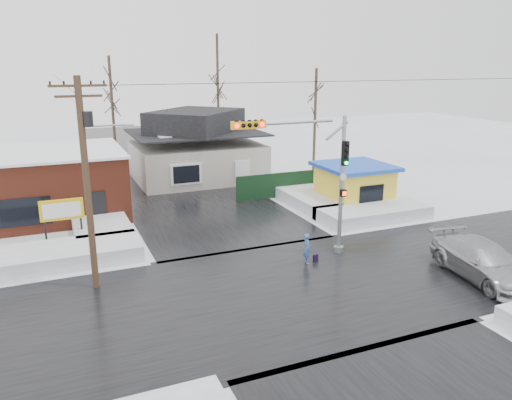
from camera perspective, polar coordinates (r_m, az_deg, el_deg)
name	(u,v)px	position (r m, az deg, el deg)	size (l,w,h in m)	color
ground	(296,288)	(22.08, 4.62, -10.03)	(120.00, 120.00, 0.00)	white
road_ns	(296,288)	(22.07, 4.62, -10.01)	(10.00, 120.00, 0.02)	black
road_ew	(296,288)	(22.07, 4.62, -10.01)	(120.00, 10.00, 0.02)	black
snowbank_nw	(67,254)	(26.25, -20.77, -5.83)	(7.00, 3.00, 0.80)	white
snowbank_ne	(373,213)	(32.00, 13.24, -1.43)	(7.00, 3.00, 0.80)	white
snowbank_nside_w	(99,221)	(31.07, -17.54, -2.26)	(3.00, 8.00, 0.80)	white
snowbank_nside_e	(307,197)	(35.02, 5.81, 0.37)	(3.00, 8.00, 0.80)	white
traffic_signal	(315,169)	(24.21, 6.76, 3.58)	(6.05, 0.68, 7.00)	gray
utility_pole	(88,173)	(21.61, -18.69, 2.97)	(3.15, 0.44, 9.00)	#382619
brick_building	(23,185)	(34.46, -25.06, 1.59)	(12.20, 8.20, 4.12)	maroon
marquee_sign	(62,211)	(28.15, -21.31, -1.20)	(2.20, 0.21, 2.55)	black
house	(196,148)	(41.77, -6.83, 5.93)	(10.40, 8.40, 5.76)	beige
kiosk	(354,185)	(34.36, 11.13, 1.70)	(4.60, 4.60, 2.88)	yellow
fence	(288,184)	(36.38, 3.64, 1.81)	(8.00, 0.12, 1.80)	black
tree_far_left	(110,81)	(43.96, -16.30, 12.90)	(3.00, 3.00, 10.00)	#332821
tree_far_mid	(217,61)	(48.12, -4.43, 15.53)	(3.00, 3.00, 12.00)	#332821
tree_far_right	(316,91)	(43.30, 6.86, 12.31)	(3.00, 3.00, 9.00)	#332821
pedestrian	(307,249)	(24.40, 5.86, -5.58)	(0.55, 0.36, 1.50)	#3C60A9
car	(483,261)	(24.85, 24.51, -6.38)	(2.32, 5.71, 1.66)	#A8ABAF
shopping_bag	(316,258)	(24.87, 6.82, -6.62)	(0.28, 0.12, 0.35)	black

